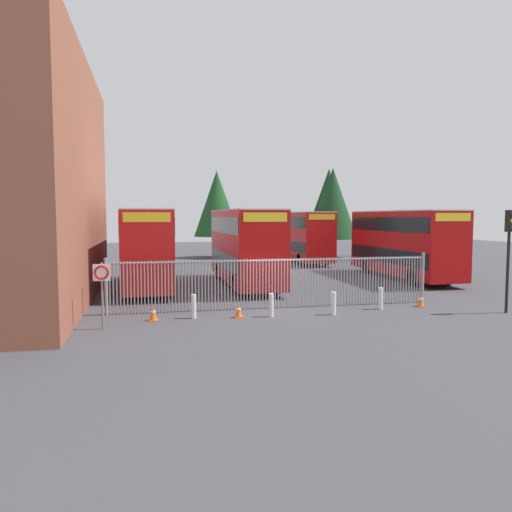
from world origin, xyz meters
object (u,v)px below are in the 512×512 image
Objects in this scene: double_decker_bus_behind_fence_right at (244,244)px; bollard_center_front at (271,305)px; double_decker_bus_behind_fence_left at (148,245)px; double_decker_bus_far_back at (301,235)px; bollard_near_left at (194,306)px; bollard_near_right at (334,303)px; traffic_cone_near_kerb at (421,300)px; traffic_cone_by_gate at (238,310)px; traffic_cone_mid_forecourt at (153,313)px; double_decker_bus_near_gate at (403,241)px; traffic_light_kerbside at (509,242)px; bollard_far_right at (381,298)px; speed_limit_sign_post at (102,280)px.

double_decker_bus_behind_fence_right is 11.38× the size of bollard_center_front.
double_decker_bus_behind_fence_left is 18.81m from double_decker_bus_far_back.
double_decker_bus_behind_fence_right is at bearing 67.16° from bollard_near_left.
bollard_near_left and bollard_center_front have the same top height.
bollard_near_right is 1.61× the size of traffic_cone_near_kerb.
bollard_near_left is at bearing 172.47° from traffic_cone_by_gate.
double_decker_bus_far_back is at bearing 86.89° from traffic_cone_near_kerb.
double_decker_bus_behind_fence_left is 18.32× the size of traffic_cone_mid_forecourt.
double_decker_bus_near_gate is at bearing 5.75° from double_decker_bus_behind_fence_right.
bollard_center_front is 1.61× the size of traffic_cone_mid_forecourt.
traffic_cone_by_gate is at bearing -68.94° from double_decker_bus_behind_fence_left.
traffic_cone_near_kerb is 0.14× the size of traffic_light_kerbside.
double_decker_bus_behind_fence_right is 9.42m from bollard_center_front.
double_decker_bus_behind_fence_left is at bearing -134.39° from double_decker_bus_far_back.
bollard_center_front reaches higher than traffic_cone_near_kerb.
bollard_near_right is at bearing -4.09° from traffic_cone_by_gate.
double_decker_bus_near_gate is 18.32× the size of traffic_cone_near_kerb.
bollard_far_right is 1.61× the size of traffic_cone_by_gate.
double_decker_bus_far_back is at bearing 81.64° from bollard_far_right.
traffic_cone_mid_forecourt is at bearing 178.56° from traffic_cone_by_gate.
double_decker_bus_far_back is (-3.00, 12.49, 0.00)m from double_decker_bus_near_gate.
bollard_far_right is 0.22× the size of traffic_light_kerbside.
bollard_near_left is 1.59m from traffic_cone_mid_forecourt.
traffic_light_kerbside is (4.80, -1.85, 2.51)m from bollard_far_right.
double_decker_bus_far_back is at bearing 76.01° from bollard_near_right.
bollard_near_right is at bearing -129.91° from double_decker_bus_near_gate.
bollard_far_right is at bearing -62.89° from double_decker_bus_behind_fence_right.
double_decker_bus_behind_fence_left reaches higher than traffic_cone_near_kerb.
double_decker_bus_behind_fence_left is 11.38× the size of bollard_near_right.
double_decker_bus_far_back is 24.68m from traffic_cone_by_gate.
bollard_near_right is (2.60, -0.15, 0.00)m from bollard_center_front.
traffic_cone_near_kerb is at bearing 6.71° from bollard_far_right.
traffic_cone_by_gate is at bearing 175.91° from bollard_near_right.
traffic_cone_near_kerb is (6.47, -8.36, -2.13)m from double_decker_bus_behind_fence_right.
bollard_near_left and bollard_far_right have the same top height.
traffic_light_kerbside is at bearing -7.18° from bollard_near_left.
double_decker_bus_behind_fence_right is 9.86m from bollard_far_right.
double_decker_bus_near_gate is 11.69m from bollard_far_right.
bollard_near_left is at bearing 20.48° from speed_limit_sign_post.
double_decker_bus_far_back is 11.38× the size of bollard_near_left.
bollard_center_front is 1.00× the size of bollard_near_right.
double_decker_bus_near_gate is at bearing 82.76° from traffic_light_kerbside.
traffic_cone_by_gate is 0.14× the size of traffic_light_kerbside.
traffic_cone_mid_forecourt is (-12.96, -22.54, -2.13)m from double_decker_bus_far_back.
double_decker_bus_behind_fence_right reaches higher than traffic_cone_near_kerb.
traffic_light_kerbside is (-1.47, -11.53, 0.56)m from double_decker_bus_near_gate.
double_decker_bus_behind_fence_right and double_decker_bus_far_back have the same top height.
bollard_center_front is at bearing -5.86° from traffic_cone_by_gate.
bollard_center_front is at bearing 7.84° from speed_limit_sign_post.
traffic_cone_mid_forecourt is (-9.70, -0.37, -0.19)m from bollard_far_right.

